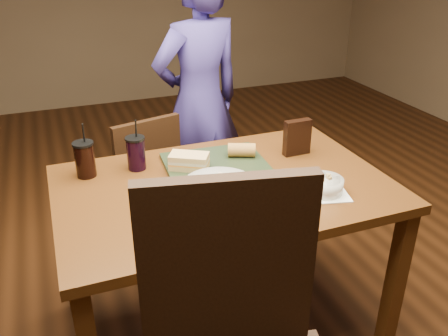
{
  "coord_description": "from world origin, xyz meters",
  "views": [
    {
      "loc": [
        -0.59,
        -1.54,
        1.63
      ],
      "look_at": [
        0.0,
        0.0,
        0.82
      ],
      "focal_mm": 38.0,
      "sensor_mm": 36.0,
      "label": 1
    }
  ],
  "objects_px": {
    "soup_bowl": "(324,185)",
    "chip_bag": "(297,137)",
    "sandwich_far": "(189,161)",
    "chair_far": "(147,180)",
    "baguette_near": "(261,210)",
    "salad_bowl": "(219,191)",
    "sandwich_near": "(163,199)",
    "dining_table": "(224,204)",
    "tray_far": "(215,164)",
    "baguette_far": "(242,150)",
    "cup_cola": "(85,159)",
    "tray_near": "(216,208)",
    "diner": "(199,103)",
    "cup_berry": "(136,153)"
  },
  "relations": [
    {
      "from": "soup_bowl",
      "to": "chip_bag",
      "type": "bearing_deg",
      "value": 78.02
    },
    {
      "from": "soup_bowl",
      "to": "sandwich_far",
      "type": "relative_size",
      "value": 1.17
    },
    {
      "from": "soup_bowl",
      "to": "sandwich_far",
      "type": "bearing_deg",
      "value": 140.5
    },
    {
      "from": "chair_far",
      "to": "chip_bag",
      "type": "xyz_separation_m",
      "value": [
        0.58,
        -0.55,
        0.37
      ]
    },
    {
      "from": "baguette_near",
      "to": "chip_bag",
      "type": "height_order",
      "value": "chip_bag"
    },
    {
      "from": "salad_bowl",
      "to": "baguette_near",
      "type": "relative_size",
      "value": 2.3
    },
    {
      "from": "soup_bowl",
      "to": "sandwich_near",
      "type": "distance_m",
      "value": 0.61
    },
    {
      "from": "dining_table",
      "to": "chip_bag",
      "type": "bearing_deg",
      "value": 20.49
    },
    {
      "from": "tray_far",
      "to": "salad_bowl",
      "type": "xyz_separation_m",
      "value": [
        -0.1,
        -0.32,
        0.05
      ]
    },
    {
      "from": "sandwich_near",
      "to": "baguette_far",
      "type": "distance_m",
      "value": 0.52
    },
    {
      "from": "dining_table",
      "to": "baguette_far",
      "type": "height_order",
      "value": "baguette_far"
    },
    {
      "from": "salad_bowl",
      "to": "baguette_far",
      "type": "xyz_separation_m",
      "value": [
        0.23,
        0.33,
        -0.01
      ]
    },
    {
      "from": "chair_far",
      "to": "cup_cola",
      "type": "xyz_separation_m",
      "value": [
        -0.32,
        -0.43,
        0.37
      ]
    },
    {
      "from": "dining_table",
      "to": "tray_near",
      "type": "xyz_separation_m",
      "value": [
        -0.1,
        -0.18,
        0.1
      ]
    },
    {
      "from": "chair_far",
      "to": "tray_near",
      "type": "height_order",
      "value": "chair_far"
    },
    {
      "from": "tray_far",
      "to": "baguette_near",
      "type": "xyz_separation_m",
      "value": [
        -0.0,
        -0.47,
        0.04
      ]
    },
    {
      "from": "chip_bag",
      "to": "chair_far",
      "type": "bearing_deg",
      "value": 135.22
    },
    {
      "from": "tray_far",
      "to": "baguette_far",
      "type": "height_order",
      "value": "baguette_far"
    },
    {
      "from": "dining_table",
      "to": "diner",
      "type": "relative_size",
      "value": 0.84
    },
    {
      "from": "baguette_near",
      "to": "cup_berry",
      "type": "bearing_deg",
      "value": 119.09
    },
    {
      "from": "tray_near",
      "to": "sandwich_near",
      "type": "height_order",
      "value": "sandwich_near"
    },
    {
      "from": "cup_berry",
      "to": "chip_bag",
      "type": "distance_m",
      "value": 0.7
    },
    {
      "from": "tray_far",
      "to": "sandwich_far",
      "type": "xyz_separation_m",
      "value": [
        -0.12,
        -0.02,
        0.04
      ]
    },
    {
      "from": "chair_far",
      "to": "soup_bowl",
      "type": "relative_size",
      "value": 3.95
    },
    {
      "from": "baguette_far",
      "to": "salad_bowl",
      "type": "bearing_deg",
      "value": -124.22
    },
    {
      "from": "diner",
      "to": "cup_cola",
      "type": "height_order",
      "value": "diner"
    },
    {
      "from": "sandwich_far",
      "to": "chip_bag",
      "type": "bearing_deg",
      "value": 0.2
    },
    {
      "from": "dining_table",
      "to": "tray_near",
      "type": "relative_size",
      "value": 3.1
    },
    {
      "from": "dining_table",
      "to": "chip_bag",
      "type": "height_order",
      "value": "chip_bag"
    },
    {
      "from": "tray_near",
      "to": "tray_far",
      "type": "bearing_deg",
      "value": 70.75
    },
    {
      "from": "soup_bowl",
      "to": "sandwich_far",
      "type": "height_order",
      "value": "sandwich_far"
    },
    {
      "from": "chair_far",
      "to": "diner",
      "type": "bearing_deg",
      "value": 30.92
    },
    {
      "from": "dining_table",
      "to": "soup_bowl",
      "type": "height_order",
      "value": "soup_bowl"
    },
    {
      "from": "soup_bowl",
      "to": "baguette_near",
      "type": "bearing_deg",
      "value": -162.11
    },
    {
      "from": "cup_berry",
      "to": "chip_bag",
      "type": "bearing_deg",
      "value": -8.84
    },
    {
      "from": "baguette_far",
      "to": "chip_bag",
      "type": "height_order",
      "value": "chip_bag"
    },
    {
      "from": "dining_table",
      "to": "cup_cola",
      "type": "bearing_deg",
      "value": 151.8
    },
    {
      "from": "sandwich_near",
      "to": "baguette_far",
      "type": "bearing_deg",
      "value": 34.63
    },
    {
      "from": "baguette_near",
      "to": "cup_berry",
      "type": "distance_m",
      "value": 0.64
    },
    {
      "from": "baguette_near",
      "to": "baguette_far",
      "type": "distance_m",
      "value": 0.5
    },
    {
      "from": "chair_far",
      "to": "cup_cola",
      "type": "relative_size",
      "value": 3.63
    },
    {
      "from": "chair_far",
      "to": "baguette_near",
      "type": "distance_m",
      "value": 1.07
    },
    {
      "from": "dining_table",
      "to": "baguette_far",
      "type": "distance_m",
      "value": 0.27
    },
    {
      "from": "cup_cola",
      "to": "baguette_far",
      "type": "bearing_deg",
      "value": -7.5
    },
    {
      "from": "salad_bowl",
      "to": "chip_bag",
      "type": "distance_m",
      "value": 0.57
    },
    {
      "from": "salad_bowl",
      "to": "diner",
      "type": "bearing_deg",
      "value": 75.45
    },
    {
      "from": "soup_bowl",
      "to": "baguette_far",
      "type": "relative_size",
      "value": 1.77
    },
    {
      "from": "tray_near",
      "to": "chip_bag",
      "type": "xyz_separation_m",
      "value": [
        0.5,
        0.33,
        0.07
      ]
    },
    {
      "from": "dining_table",
      "to": "cup_cola",
      "type": "distance_m",
      "value": 0.59
    },
    {
      "from": "salad_bowl",
      "to": "sandwich_near",
      "type": "bearing_deg",
      "value": 167.84
    }
  ]
}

